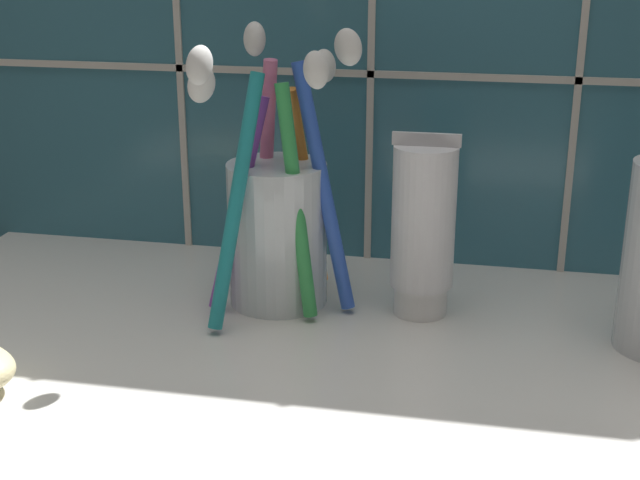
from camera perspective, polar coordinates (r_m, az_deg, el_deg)
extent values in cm
cube|color=silver|center=(51.20, -1.80, -9.44)|extent=(56.78, 39.16, 2.00)
cube|color=beige|center=(64.19, 1.99, 10.61)|extent=(66.78, 0.24, 0.50)
cube|color=beige|center=(63.39, 3.36, 15.04)|extent=(0.50, 0.24, 41.75)
cube|color=beige|center=(62.95, 16.66, 14.26)|extent=(0.50, 0.24, 41.75)
cylinder|color=silver|center=(58.23, -2.73, 0.39)|extent=(6.47, 6.47, 9.45)
cylinder|color=blue|center=(56.07, -0.16, 3.36)|extent=(4.54, 2.13, 15.76)
ellipsoid|color=white|center=(53.35, 1.81, 12.24)|extent=(2.42, 1.85, 2.52)
cylinder|color=orange|center=(58.99, -0.86, 3.25)|extent=(2.74, 3.89, 13.91)
ellipsoid|color=white|center=(58.60, 0.29, 11.09)|extent=(2.18, 2.50, 2.52)
cylinder|color=pink|center=(59.05, -3.49, 4.10)|extent=(2.53, 2.42, 15.55)
ellipsoid|color=white|center=(58.17, -4.21, 12.71)|extent=(2.30, 2.26, 2.37)
cylinder|color=purple|center=(56.71, -5.23, 2.32)|extent=(4.04, 3.78, 13.63)
ellipsoid|color=white|center=(54.05, -7.60, 9.83)|extent=(2.52, 2.46, 2.58)
cylinder|color=teal|center=(54.30, -5.39, 2.45)|extent=(3.08, 5.48, 15.31)
ellipsoid|color=white|center=(50.46, -7.72, 11.04)|extent=(2.11, 2.60, 2.61)
cylinder|color=green|center=(55.03, -1.52, 2.43)|extent=(3.31, 2.79, 14.60)
ellipsoid|color=white|center=(52.08, -0.53, 10.84)|extent=(2.42, 2.27, 2.46)
cylinder|color=white|center=(58.12, 6.43, -3.70)|extent=(3.42, 3.42, 1.99)
cylinder|color=white|center=(56.18, 6.65, 1.50)|extent=(4.02, 4.02, 9.08)
cube|color=silver|center=(54.87, 6.85, 6.41)|extent=(4.22, 0.36, 0.80)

